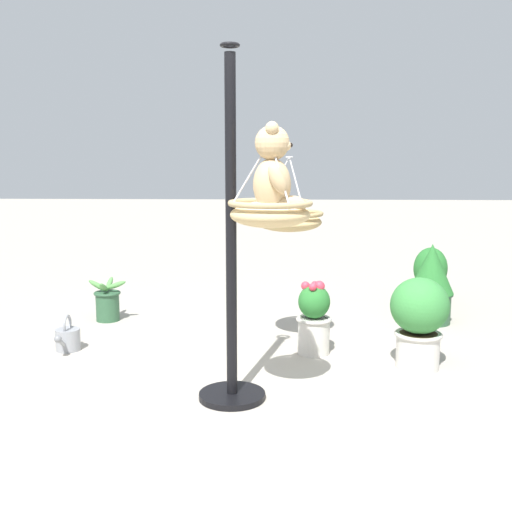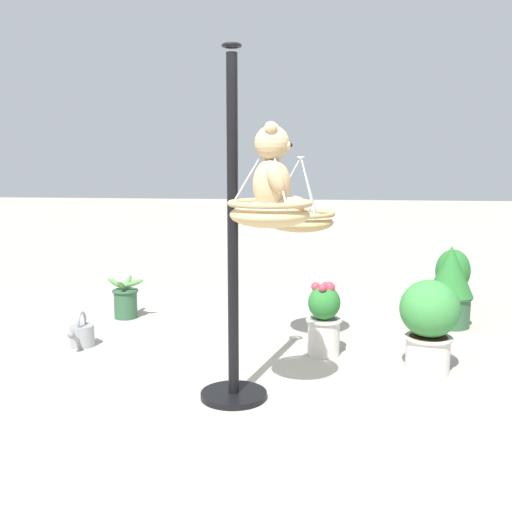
{
  "view_description": "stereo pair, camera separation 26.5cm",
  "coord_description": "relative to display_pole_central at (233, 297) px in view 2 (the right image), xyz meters",
  "views": [
    {
      "loc": [
        3.68,
        0.21,
        1.57
      ],
      "look_at": [
        0.01,
        0.06,
        0.98
      ],
      "focal_mm": 42.58,
      "sensor_mm": 36.0,
      "label": 1
    },
    {
      "loc": [
        3.66,
        0.47,
        1.57
      ],
      "look_at": [
        0.01,
        0.06,
        0.98
      ],
      "focal_mm": 42.58,
      "sensor_mm": 36.0,
      "label": 2
    }
  ],
  "objects": [
    {
      "name": "teddy_bear",
      "position": [
        0.15,
        0.27,
        0.8
      ],
      "size": [
        0.37,
        0.32,
        0.53
      ],
      "color": "tan"
    },
    {
      "name": "potted_plant_small_succulent",
      "position": [
        -2.75,
        1.94,
        -0.36
      ],
      "size": [
        0.36,
        0.36,
        0.62
      ],
      "color": "#4C4C51",
      "rests_on": "ground"
    },
    {
      "name": "display_pole_central",
      "position": [
        0.0,
        0.0,
        0.0
      ],
      "size": [
        0.44,
        0.44,
        2.26
      ],
      "color": "black",
      "rests_on": "ground"
    },
    {
      "name": "hanging_basket_left_high",
      "position": [
        -1.17,
        0.38,
        0.39
      ],
      "size": [
        0.57,
        0.57,
        0.61
      ],
      "color": "tan"
    },
    {
      "name": "potted_plant_bushy_green",
      "position": [
        -0.65,
        1.35,
        -0.29
      ],
      "size": [
        0.44,
        0.44,
        0.7
      ],
      "color": "beige",
      "rests_on": "ground"
    },
    {
      "name": "potted_plant_fern_front",
      "position": [
        -1.96,
        1.76,
        -0.29
      ],
      "size": [
        0.43,
        0.43,
        0.77
      ],
      "color": "#2D5638",
      "rests_on": "ground"
    },
    {
      "name": "hanging_basket_with_teddy",
      "position": [
        0.15,
        0.25,
        0.57
      ],
      "size": [
        0.51,
        0.51,
        0.52
      ],
      "color": "tan"
    },
    {
      "name": "potted_plant_tall_leafy",
      "position": [
        -0.97,
        0.59,
        -0.39
      ],
      "size": [
        0.29,
        0.29,
        0.61
      ],
      "color": "beige",
      "rests_on": "ground"
    },
    {
      "name": "watering_can",
      "position": [
        -0.96,
        -1.44,
        -0.58
      ],
      "size": [
        0.35,
        0.2,
        0.3
      ],
      "color": "gray",
      "rests_on": "ground"
    },
    {
      "name": "potted_plant_flowering_red",
      "position": [
        -1.91,
        -1.37,
        -0.5
      ],
      "size": [
        0.38,
        0.38,
        0.42
      ],
      "color": "#2D5638",
      "rests_on": "ground"
    },
    {
      "name": "ground_plane",
      "position": [
        0.12,
        0.11,
        -0.68
      ],
      "size": [
        40.0,
        40.0,
        0.0
      ],
      "primitive_type": "plane",
      "color": "#A8A093"
    }
  ]
}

